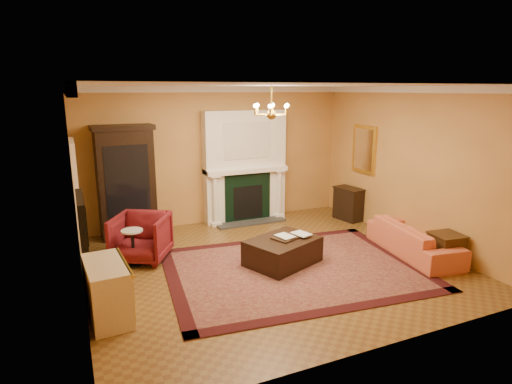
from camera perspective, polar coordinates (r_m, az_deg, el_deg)
floor at (r=7.52m, az=1.90°, el=-9.59°), size 6.00×5.50×0.02m
ceiling at (r=6.92m, az=2.10°, el=14.09°), size 6.00×5.50×0.02m
wall_back at (r=9.59m, az=-5.23°, el=4.82°), size 6.00×0.02×3.00m
wall_front at (r=4.82m, az=16.49°, el=-4.45°), size 6.00×0.02×3.00m
wall_left at (r=6.39m, az=-23.10°, el=-0.62°), size 0.02×5.50×3.00m
wall_right at (r=8.79m, az=19.98°, el=3.26°), size 0.02×5.50×3.00m
fireplace at (r=9.67m, az=-1.47°, el=3.11°), size 1.90×0.70×2.50m
crown_molding at (r=7.79m, az=-1.07°, el=13.51°), size 6.00×5.50×0.12m
doorway at (r=8.15m, az=-22.70°, el=-1.00°), size 0.08×1.05×2.10m
tv_panel at (r=5.84m, az=-22.20°, el=-3.30°), size 0.09×0.95×0.58m
gilt_mirror at (r=9.78m, az=14.22°, el=5.52°), size 0.06×0.76×1.05m
chandelier at (r=6.93m, az=2.07°, el=10.76°), size 0.63×0.55×0.53m
oriental_rug at (r=7.31m, az=5.02°, el=-10.19°), size 4.45×3.52×0.02m
china_cabinet at (r=8.96m, az=-16.91°, el=0.98°), size 1.11×0.55×2.17m
wingback_armchair at (r=7.77m, az=-15.10°, el=-5.61°), size 1.18×1.16×0.91m
pedestal_table at (r=7.58m, az=-16.09°, el=-6.82°), size 0.36×0.36×0.64m
commode at (r=6.06m, az=-19.24°, el=-12.29°), size 0.55×1.04×0.75m
coral_sofa at (r=8.28m, az=20.35°, el=-5.32°), size 0.85×2.04×0.77m
end_table at (r=8.05m, az=23.97°, el=-7.11°), size 0.51×0.51×0.53m
console_table at (r=10.08m, az=12.24°, el=-1.61°), size 0.47×0.70×0.73m
leather_ottoman at (r=7.43m, az=3.58°, el=-7.87°), size 1.41×1.23×0.44m
ottoman_tray at (r=7.38m, az=4.08°, el=-6.09°), size 0.54×0.48×0.03m
book_a at (r=7.22m, az=3.21°, el=-5.05°), size 0.24×0.09×0.32m
book_b at (r=7.37m, az=5.45°, el=-4.68°), size 0.24×0.09×0.32m
topiary_left at (r=9.38m, az=-4.82°, el=4.32°), size 0.15×0.15×0.40m
topiary_right at (r=9.83m, az=1.95°, el=5.02°), size 0.18×0.18×0.47m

